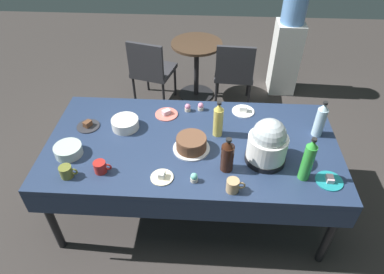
{
  "coord_description": "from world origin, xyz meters",
  "views": [
    {
      "loc": [
        0.11,
        -1.93,
        2.46
      ],
      "look_at": [
        0.0,
        0.0,
        0.8
      ],
      "focal_mm": 31.9,
      "sensor_mm": 36.0,
      "label": 1
    }
  ],
  "objects": [
    {
      "name": "cupcake_mint",
      "position": [
        -0.06,
        0.4,
        0.78
      ],
      "size": [
        0.05,
        0.05,
        0.07
      ],
      "color": "beige",
      "rests_on": "potluck_table"
    },
    {
      "name": "cupcake_berry",
      "position": [
        0.04,
        -0.39,
        0.78
      ],
      "size": [
        0.05,
        0.05,
        0.07
      ],
      "color": "beige",
      "rests_on": "potluck_table"
    },
    {
      "name": "dessert_plate_coral",
      "position": [
        -0.23,
        0.33,
        0.76
      ],
      "size": [
        0.19,
        0.19,
        0.05
      ],
      "color": "#E07266",
      "rests_on": "potluck_table"
    },
    {
      "name": "round_cafe_table",
      "position": [
        -0.05,
        1.78,
        0.5
      ],
      "size": [
        0.6,
        0.6,
        0.72
      ],
      "color": "#473323",
      "rests_on": "ground"
    },
    {
      "name": "coffee_mug_olive",
      "position": [
        -0.82,
        -0.4,
        0.79
      ],
      "size": [
        0.13,
        0.09,
        0.09
      ],
      "color": "olive",
      "rests_on": "potluck_table"
    },
    {
      "name": "dessert_plate_charcoal",
      "position": [
        -0.84,
        0.14,
        0.76
      ],
      "size": [
        0.18,
        0.18,
        0.05
      ],
      "color": "#2D2D33",
      "rests_on": "potluck_table"
    },
    {
      "name": "dessert_plate_cream",
      "position": [
        -0.18,
        -0.38,
        0.76
      ],
      "size": [
        0.16,
        0.16,
        0.05
      ],
      "color": "beige",
      "rests_on": "potluck_table"
    },
    {
      "name": "potluck_table",
      "position": [
        0.0,
        0.0,
        0.69
      ],
      "size": [
        2.2,
        1.1,
        0.75
      ],
      "color": "navy",
      "rests_on": "ground"
    },
    {
      "name": "coffee_mug_tan",
      "position": [
        0.29,
        -0.46,
        0.8
      ],
      "size": [
        0.12,
        0.08,
        0.09
      ],
      "color": "tan",
      "rests_on": "potluck_table"
    },
    {
      "name": "paper_napkin_stack",
      "position": [
        0.62,
        0.18,
        0.76
      ],
      "size": [
        0.18,
        0.18,
        0.02
      ],
      "primitive_type": "cube",
      "rotation": [
        0.0,
        0.0,
        -0.4
      ],
      "color": "pink",
      "rests_on": "potluck_table"
    },
    {
      "name": "soda_bottle_ginger_ale",
      "position": [
        0.19,
        0.11,
        0.89
      ],
      "size": [
        0.08,
        0.08,
        0.3
      ],
      "color": "gold",
      "rests_on": "potluck_table"
    },
    {
      "name": "slow_cooker",
      "position": [
        0.53,
        -0.16,
        0.91
      ],
      "size": [
        0.29,
        0.29,
        0.35
      ],
      "color": "black",
      "rests_on": "potluck_table"
    },
    {
      "name": "ceramic_snack_bowl",
      "position": [
        -0.54,
        0.14,
        0.79
      ],
      "size": [
        0.21,
        0.21,
        0.08
      ],
      "primitive_type": "cylinder",
      "color": "silver",
      "rests_on": "potluck_table"
    },
    {
      "name": "water_cooler",
      "position": [
        1.04,
        1.99,
        0.59
      ],
      "size": [
        0.32,
        0.32,
        1.24
      ],
      "color": "silver",
      "rests_on": "ground"
    },
    {
      "name": "dessert_plate_teal",
      "position": [
        0.94,
        -0.34,
        0.76
      ],
      "size": [
        0.18,
        0.18,
        0.04
      ],
      "color": "teal",
      "rests_on": "potluck_table"
    },
    {
      "name": "maroon_chair_left",
      "position": [
        -0.57,
        1.56,
        0.49
      ],
      "size": [
        0.54,
        0.54,
        0.85
      ],
      "color": "#333338",
      "rests_on": "ground"
    },
    {
      "name": "dessert_plate_white",
      "position": [
        0.41,
        0.41,
        0.76
      ],
      "size": [
        0.19,
        0.19,
        0.05
      ],
      "color": "white",
      "rests_on": "potluck_table"
    },
    {
      "name": "soda_bottle_lime_soda",
      "position": [
        0.77,
        -0.32,
        0.91
      ],
      "size": [
        0.08,
        0.08,
        0.35
      ],
      "color": "green",
      "rests_on": "potluck_table"
    },
    {
      "name": "soda_bottle_water",
      "position": [
        0.96,
        0.15,
        0.89
      ],
      "size": [
        0.08,
        0.08,
        0.3
      ],
      "color": "silver",
      "rests_on": "potluck_table"
    },
    {
      "name": "coffee_mug_red",
      "position": [
        -0.6,
        -0.34,
        0.79
      ],
      "size": [
        0.12,
        0.09,
        0.09
      ],
      "color": "#B2231E",
      "rests_on": "potluck_table"
    },
    {
      "name": "frosted_layer_cake",
      "position": [
        0.0,
        -0.08,
        0.8
      ],
      "size": [
        0.27,
        0.27,
        0.11
      ],
      "color": "silver",
      "rests_on": "potluck_table"
    },
    {
      "name": "ground",
      "position": [
        0.0,
        0.0,
        0.0
      ],
      "size": [
        9.0,
        9.0,
        0.0
      ],
      "primitive_type": "plane",
      "color": "#383330"
    },
    {
      "name": "glass_salad_bowl",
      "position": [
        -0.88,
        -0.18,
        0.79
      ],
      "size": [
        0.2,
        0.2,
        0.07
      ],
      "primitive_type": "cylinder",
      "color": "#B2C6BC",
      "rests_on": "potluck_table"
    },
    {
      "name": "maroon_chair_right",
      "position": [
        0.4,
        1.55,
        0.49
      ],
      "size": [
        0.47,
        0.47,
        0.85
      ],
      "color": "#333338",
      "rests_on": "ground"
    },
    {
      "name": "cupcake_cocoa",
      "position": [
        0.05,
        0.42,
        0.78
      ],
      "size": [
        0.05,
        0.05,
        0.07
      ],
      "color": "beige",
      "rests_on": "potluck_table"
    },
    {
      "name": "soda_bottle_cola",
      "position": [
        0.25,
        -0.26,
        0.88
      ],
      "size": [
        0.09,
        0.09,
        0.27
      ],
      "color": "#33190F",
      "rests_on": "potluck_table"
    }
  ]
}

